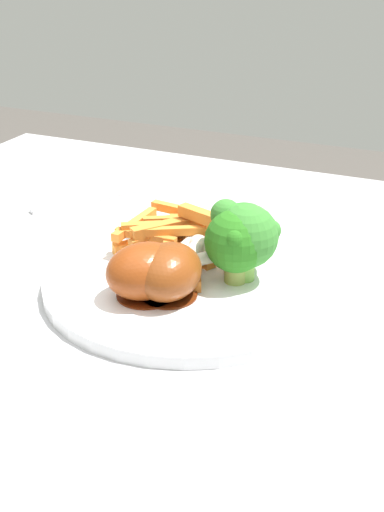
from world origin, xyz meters
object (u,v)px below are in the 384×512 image
(dining_table, at_px, (198,389))
(broccoli_floret_middle, at_px, (244,233))
(dinner_plate, at_px, (192,281))
(fork, at_px, (105,197))
(broccoli_floret_back, at_px, (241,232))
(chicken_drumstick_extra, at_px, (174,271))
(chicken_drumstick_far, at_px, (150,270))
(chicken_drumstick_near, at_px, (162,267))
(broccoli_floret_front, at_px, (236,242))
(carrot_fries_pile, at_px, (176,235))

(dining_table, height_order, broccoli_floret_middle, broccoli_floret_middle)
(dinner_plate, height_order, fork, dinner_plate)
(dining_table, distance_m, fork, 0.27)
(broccoli_floret_middle, height_order, broccoli_floret_back, broccoli_floret_middle)
(chicken_drumstick_extra, bearing_deg, broccoli_floret_middle, 52.94)
(broccoli_floret_middle, bearing_deg, chicken_drumstick_far, -134.09)
(dining_table, height_order, chicken_drumstick_extra, chicken_drumstick_extra)
(chicken_drumstick_near, bearing_deg, broccoli_floret_front, 32.00)
(broccoli_floret_front, height_order, broccoli_floret_middle, broccoli_floret_middle)
(broccoli_floret_front, xyz_separation_m, broccoli_floret_middle, (0.00, 0.01, 0.00))
(chicken_drumstick_far, height_order, fork, chicken_drumstick_far)
(dinner_plate, height_order, carrot_fries_pile, carrot_fries_pile)
(carrot_fries_pile, xyz_separation_m, fork, (-0.16, 0.12, -0.03))
(dining_table, relative_size, chicken_drumstick_near, 7.54)
(dinner_plate, relative_size, broccoli_floret_back, 4.04)
(chicken_drumstick_extra, height_order, fork, chicken_drumstick_extra)
(chicken_drumstick_far, xyz_separation_m, chicken_drumstick_extra, (0.02, 0.01, -0.00))
(chicken_drumstick_near, distance_m, chicken_drumstick_far, 0.02)
(chicken_drumstick_near, height_order, fork, chicken_drumstick_near)
(broccoli_floret_front, distance_m, broccoli_floret_middle, 0.01)
(dinner_plate, bearing_deg, broccoli_floret_back, 31.35)
(broccoli_floret_front, relative_size, chicken_drumstick_near, 0.57)
(broccoli_floret_back, bearing_deg, carrot_fries_pile, 165.57)
(broccoli_floret_front, xyz_separation_m, broccoli_floret_back, (-0.00, 0.02, 0.00))
(dining_table, height_order, broccoli_floret_back, broccoli_floret_back)
(dining_table, distance_m, chicken_drumstick_far, 0.19)
(carrot_fries_pile, bearing_deg, chicken_drumstick_near, -74.66)
(broccoli_floret_front, height_order, fork, broccoli_floret_front)
(broccoli_floret_front, relative_size, carrot_fries_pile, 0.50)
(fork, bearing_deg, chicken_drumstick_extra, -101.48)
(dinner_plate, height_order, chicken_drumstick_near, chicken_drumstick_near)
(broccoli_floret_front, height_order, chicken_drumstick_far, broccoli_floret_front)
(chicken_drumstick_near, xyz_separation_m, fork, (-0.18, 0.20, -0.03))
(dining_table, xyz_separation_m, broccoli_floret_front, (0.04, -0.02, 0.19))
(broccoli_floret_middle, bearing_deg, carrot_fries_pile, 162.43)
(dinner_plate, distance_m, chicken_drumstick_near, 0.04)
(carrot_fries_pile, relative_size, chicken_drumstick_far, 1.14)
(broccoli_floret_front, height_order, carrot_fries_pile, broccoli_floret_front)
(dinner_plate, relative_size, chicken_drumstick_far, 2.25)
(dinner_plate, relative_size, chicken_drumstick_near, 2.24)
(broccoli_floret_back, xyz_separation_m, chicken_drumstick_extra, (-0.04, -0.06, -0.02))
(broccoli_floret_middle, bearing_deg, dining_table, 173.80)
(broccoli_floret_front, bearing_deg, chicken_drumstick_extra, -132.15)
(carrot_fries_pile, bearing_deg, dinner_plate, -49.66)
(broccoli_floret_front, bearing_deg, broccoli_floret_middle, 75.86)
(broccoli_floret_middle, bearing_deg, broccoli_floret_front, -104.14)
(carrot_fries_pile, bearing_deg, dining_table, -31.57)
(chicken_drumstick_near, height_order, chicken_drumstick_extra, chicken_drumstick_extra)
(dining_table, height_order, carrot_fries_pile, carrot_fries_pile)
(broccoli_floret_middle, relative_size, chicken_drumstick_near, 0.60)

